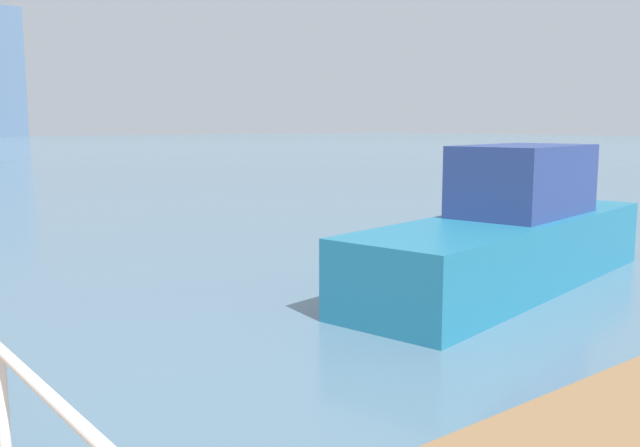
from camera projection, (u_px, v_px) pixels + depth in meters
name	position (u px, v px, depth m)	size (l,w,h in m)	color
ground_plane	(56.00, 268.00, 12.82)	(300.00, 300.00, 0.00)	slate
dock_piling_0	(468.00, 219.00, 11.81)	(0.34, 0.34, 2.08)	brown
moored_boat_0	(510.00, 235.00, 11.41)	(7.39, 3.19, 2.28)	#1E6B8C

